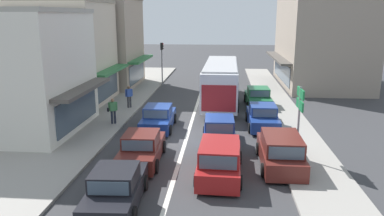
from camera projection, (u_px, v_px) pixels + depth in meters
name	position (u px, v px, depth m)	size (l,w,h in m)	color
ground_plane	(187.00, 137.00, 21.56)	(140.00, 140.00, 0.00)	#353538
lane_centre_line	(193.00, 118.00, 25.42)	(0.20, 28.00, 0.01)	silver
sidewalk_left	(104.00, 108.00, 27.90)	(5.20, 44.00, 0.14)	gray
kerb_right	(281.00, 112.00, 26.83)	(2.80, 44.00, 0.12)	gray
shopfront_corner_near	(13.00, 72.00, 21.73)	(8.51, 7.39, 7.22)	silver
shopfront_mid_block	(65.00, 53.00, 28.85)	(7.33, 7.01, 7.99)	beige
shopfront_far_end	(97.00, 43.00, 36.05)	(8.67, 7.44, 8.48)	gray
building_right_far	(321.00, 35.00, 36.47)	(8.29, 12.47, 9.95)	gray
city_bus	(221.00, 80.00, 29.49)	(2.88, 10.90, 3.23)	silver
sedan_queue_gap_filler	(158.00, 118.00, 23.02)	(1.95, 4.23, 1.47)	navy
sedan_behind_bus_near	(142.00, 149.00, 17.77)	(1.99, 4.25, 1.47)	#561E19
wagon_adjacent_lane_lead	(220.00, 160.00, 16.18)	(2.05, 4.56, 1.58)	maroon
hatchback_adjacent_lane_trail	(219.00, 131.00, 20.25)	(1.89, 3.74, 1.54)	navy
sedan_behind_bus_mid	(116.00, 189.00, 13.65)	(2.05, 4.28, 1.47)	black
parked_wagon_kerb_front	(281.00, 151.00, 17.19)	(1.96, 4.51, 1.58)	#561E19
parked_sedan_kerb_second	(263.00, 117.00, 23.28)	(1.93, 4.22, 1.47)	navy
parked_sedan_kerb_third	(258.00, 98.00, 28.77)	(1.99, 4.25, 1.47)	#1E6638
traffic_light_downstreet	(162.00, 56.00, 37.17)	(0.33, 0.24, 4.20)	gray
directional_road_sign	(300.00, 106.00, 17.56)	(0.10, 1.40, 3.60)	gray
pedestrian_with_handbag_near	(113.00, 109.00, 23.52)	(0.63, 0.46, 1.63)	#232838
pedestrian_browsing_midblock	(129.00, 95.00, 27.67)	(0.48, 0.39, 1.63)	#333338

